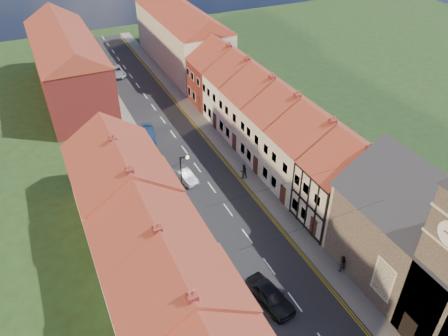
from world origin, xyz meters
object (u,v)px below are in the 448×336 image
at_px(car_far, 148,135).
at_px(car_distant, 116,72).
at_px(car_near, 270,296).
at_px(lamppost, 182,180).
at_px(pedestrian_right, 342,263).
at_px(pedestrian_right_b, 243,171).
at_px(car_mid, 184,175).
at_px(church, 432,233).

height_order(car_far, car_distant, car_distant).
distance_m(car_far, car_distant, 21.16).
bearing_deg(car_near, lamppost, 88.59).
bearing_deg(pedestrian_right, pedestrian_right_b, -77.54).
bearing_deg(car_distant, pedestrian_right_b, -82.27).
bearing_deg(lamppost, pedestrian_right_b, 14.88).
bearing_deg(car_mid, church, -74.73).
relative_size(car_distant, pedestrian_right_b, 2.77).
relative_size(church, car_near, 3.36).
xyz_separation_m(church, car_mid, (-11.45, 21.15, -5.26)).
height_order(church, pedestrian_right, church).
distance_m(car_near, car_mid, 17.65).
relative_size(church, car_distant, 3.19).
height_order(church, car_distant, church).
xyz_separation_m(lamppost, car_mid, (1.72, 4.47, -2.92)).
distance_m(car_distant, pedestrian_right_b, 33.61).
bearing_deg(pedestrian_right_b, car_far, -50.46).
bearing_deg(car_far, church, -54.73).
xyz_separation_m(pedestrian_right, pedestrian_right_b, (-1.40, 14.93, 0.08)).
distance_m(car_mid, pedestrian_right_b, 6.31).
xyz_separation_m(church, car_far, (-12.54, 30.68, -5.25)).
bearing_deg(car_far, pedestrian_right, -59.87).
bearing_deg(pedestrian_right_b, car_mid, -13.43).
relative_size(church, pedestrian_right_b, 8.84).
distance_m(lamppost, car_far, 14.31).
distance_m(church, car_far, 33.55).
bearing_deg(car_near, car_mid, 80.82).
xyz_separation_m(lamppost, pedestrian_right_b, (7.51, 2.00, -2.56)).
height_order(lamppost, pedestrian_right, lamppost).
relative_size(church, lamppost, 2.53).
bearing_deg(lamppost, car_far, 87.43).
height_order(car_mid, pedestrian_right_b, pedestrian_right_b).
bearing_deg(lamppost, pedestrian_right, -55.43).
bearing_deg(church, lamppost, 128.30).
bearing_deg(pedestrian_right, lamppost, -48.33).
relative_size(lamppost, car_near, 1.33).
height_order(lamppost, car_near, lamppost).
bearing_deg(car_distant, church, -79.65).
relative_size(car_far, car_distant, 0.91).
xyz_separation_m(car_far, pedestrian_right, (8.28, -26.93, 0.27)).
bearing_deg(car_mid, car_distant, 76.62).
bearing_deg(pedestrian_right_b, pedestrian_right, 105.06).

